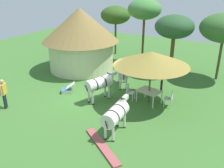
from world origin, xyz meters
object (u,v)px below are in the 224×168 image
at_px(patio_chair_west_end, 129,91).
at_px(patio_chair_near_hut, 170,98).
at_px(zebra_toward_hut, 123,71).
at_px(zebra_nearest_camera, 100,83).
at_px(thatched_hut, 81,37).
at_px(guest_beside_umbrella, 162,77).
at_px(shade_umbrella, 151,59).
at_px(acacia_tree_behind_hut, 145,10).
at_px(striped_lounge_chair, 68,89).
at_px(acacia_tree_right_background, 174,27).
at_px(standing_watcher, 3,91).
at_px(zebra_by_umbrella, 116,114).
at_px(acacia_tree_left_background, 116,15).
at_px(patio_dining_table, 149,92).

bearing_deg(patio_chair_west_end, patio_chair_near_hut, 88.72).
bearing_deg(zebra_toward_hut, zebra_nearest_camera, -125.66).
height_order(thatched_hut, guest_beside_umbrella, thatched_hut).
bearing_deg(patio_chair_west_end, thatched_hut, -127.35).
bearing_deg(shade_umbrella, acacia_tree_behind_hut, 117.16).
bearing_deg(zebra_toward_hut, patio_chair_near_hut, -52.66).
height_order(striped_lounge_chair, acacia_tree_behind_hut, acacia_tree_behind_hut).
distance_m(thatched_hut, acacia_tree_right_background, 6.82).
distance_m(shade_umbrella, zebra_nearest_camera, 3.21).
relative_size(standing_watcher, acacia_tree_right_background, 0.39).
xyz_separation_m(thatched_hut, patio_chair_west_end, (5.63, -2.96, -1.99)).
bearing_deg(striped_lounge_chair, patio_chair_near_hut, -110.75).
height_order(zebra_nearest_camera, acacia_tree_right_background, acacia_tree_right_background).
bearing_deg(standing_watcher, thatched_hut, 153.94).
distance_m(guest_beside_umbrella, zebra_nearest_camera, 3.99).
height_order(patio_chair_west_end, zebra_nearest_camera, zebra_nearest_camera).
relative_size(zebra_nearest_camera, acacia_tree_right_background, 0.51).
distance_m(patio_chair_near_hut, guest_beside_umbrella, 2.09).
bearing_deg(standing_watcher, guest_beside_umbrella, 105.91).
relative_size(zebra_by_umbrella, acacia_tree_left_background, 0.52).
height_order(striped_lounge_chair, zebra_by_umbrella, zebra_by_umbrella).
xyz_separation_m(patio_chair_west_end, acacia_tree_behind_hut, (-2.15, 6.62, 3.81)).
xyz_separation_m(thatched_hut, shade_umbrella, (6.78, -2.77, 0.09)).
relative_size(shade_umbrella, patio_dining_table, 2.84).
xyz_separation_m(striped_lounge_chair, zebra_by_umbrella, (4.73, -2.31, 0.71)).
height_order(shade_umbrella, zebra_nearest_camera, shade_umbrella).
relative_size(patio_dining_table, standing_watcher, 0.87).
bearing_deg(zebra_by_umbrella, guest_beside_umbrella, 84.13).
bearing_deg(standing_watcher, acacia_tree_right_background, 120.13).
height_order(thatched_hut, acacia_tree_left_background, thatched_hut).
bearing_deg(zebra_toward_hut, shade_umbrella, -63.16).
distance_m(patio_dining_table, patio_chair_near_hut, 1.17).
distance_m(thatched_hut, shade_umbrella, 7.32).
xyz_separation_m(thatched_hut, acacia_tree_right_background, (6.28, 2.51, 0.90)).
relative_size(patio_chair_near_hut, acacia_tree_behind_hut, 0.18).
bearing_deg(acacia_tree_left_background, shade_umbrella, -49.59).
bearing_deg(striped_lounge_chair, zebra_by_umbrella, -150.03).
bearing_deg(patio_chair_near_hut, standing_watcher, 114.75).
height_order(patio_chair_west_end, patio_chair_near_hut, same).
bearing_deg(zebra_by_umbrella, zebra_toward_hut, 111.13).
height_order(zebra_by_umbrella, acacia_tree_behind_hut, acacia_tree_behind_hut).
bearing_deg(zebra_by_umbrella, patio_chair_near_hut, 67.09).
bearing_deg(acacia_tree_right_background, standing_watcher, -121.12).
bearing_deg(patio_dining_table, patio_chair_near_hut, 7.00).
bearing_deg(patio_chair_west_end, patio_dining_table, 90.00).
distance_m(zebra_toward_hut, acacia_tree_behind_hut, 6.06).
bearing_deg(patio_dining_table, standing_watcher, -144.70).
bearing_deg(acacia_tree_behind_hut, acacia_tree_right_background, -22.23).
xyz_separation_m(patio_dining_table, patio_chair_west_end, (-1.15, -0.19, -0.13)).
relative_size(acacia_tree_behind_hut, acacia_tree_left_background, 1.18).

